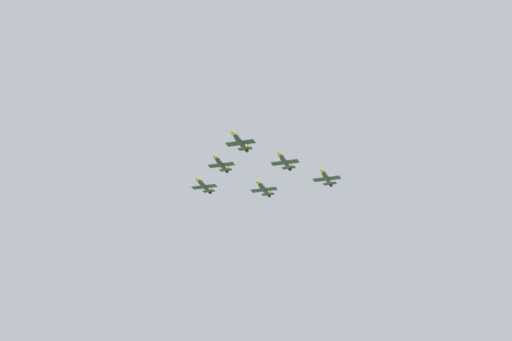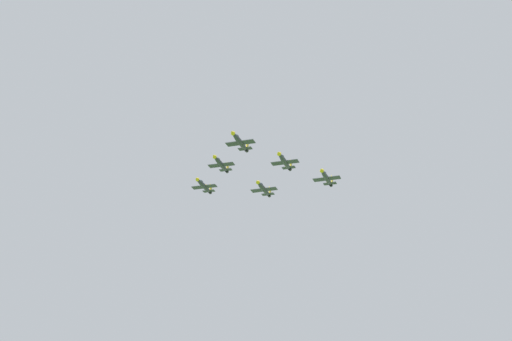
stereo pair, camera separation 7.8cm
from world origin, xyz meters
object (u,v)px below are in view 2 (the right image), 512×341
object	(u,v)px
jet_right_outer	(204,186)
jet_slot_rear	(263,189)
jet_lead	(240,142)
jet_right_wingman	(221,164)
jet_left_outer	(326,178)
jet_left_wingman	(284,161)

from	to	relation	value
jet_right_outer	jet_slot_rear	distance (m)	23.65
jet_lead	jet_slot_rear	bearing A→B (deg)	-179.56
jet_right_wingman	jet_left_outer	world-z (taller)	jet_right_wingman
jet_left_wingman	jet_slot_rear	distance (m)	18.37
jet_slot_rear	jet_left_wingman	bearing A→B (deg)	41.01
jet_right_wingman	jet_right_outer	bearing A→B (deg)	-140.51
jet_slot_rear	jet_right_wingman	bearing A→B (deg)	-39.71
jet_lead	jet_right_outer	distance (m)	36.11
jet_right_wingman	jet_slot_rear	world-z (taller)	jet_right_wingman
jet_left_wingman	jet_right_wingman	xyz separation A→B (m)	(-22.60, 5.78, 2.03)
jet_left_wingman	jet_left_outer	xyz separation A→B (m)	(14.70, 10.41, -2.12)
jet_left_outer	jet_left_wingman	bearing A→B (deg)	-39.34
jet_right_outer	jet_lead	bearing A→B (deg)	39.77
jet_left_outer	jet_right_outer	xyz separation A→B (m)	(-45.20, 11.55, 2.41)
jet_left_outer	jet_right_outer	world-z (taller)	jet_right_outer
jet_right_wingman	jet_left_wingman	bearing A→B (deg)	89.13
jet_slot_rear	jet_left_outer	bearing A→B (deg)	90.65
jet_left_outer	jet_right_outer	size ratio (longest dim) A/B	1.03
jet_lead	jet_right_wingman	size ratio (longest dim) A/B	1.04
jet_right_wingman	jet_slot_rear	distance (m)	18.88
jet_right_outer	jet_slot_rear	bearing A→B (deg)	89.41
jet_lead	jet_slot_rear	size ratio (longest dim) A/B	1.02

